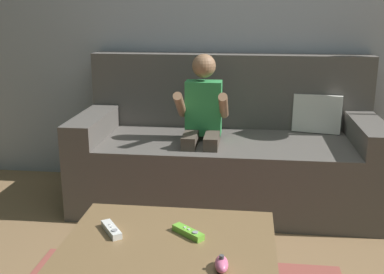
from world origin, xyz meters
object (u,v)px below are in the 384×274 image
at_px(person_seated_on_couch, 202,124).
at_px(game_remote_lime_near_edge, 188,232).
at_px(couch, 227,153).
at_px(nunchuk_pink, 222,264).
at_px(coffee_table, 169,252).
at_px(game_remote_white_far_corner, 111,230).

relative_size(person_seated_on_couch, game_remote_lime_near_edge, 7.38).
distance_m(couch, nunchuk_pink, 1.56).
height_order(coffee_table, nunchuk_pink, nunchuk_pink).
relative_size(person_seated_on_couch, nunchuk_pink, 10.24).
bearing_deg(game_remote_white_far_corner, couch, 74.37).
bearing_deg(game_remote_lime_near_edge, couch, 86.28).
relative_size(couch, person_seated_on_couch, 1.94).
bearing_deg(person_seated_on_couch, game_remote_white_far_corner, -101.13).
height_order(coffee_table, game_remote_lime_near_edge, game_remote_lime_near_edge).
bearing_deg(couch, person_seated_on_couch, -128.65).
bearing_deg(game_remote_white_far_corner, nunchuk_pink, -26.00).
bearing_deg(game_remote_lime_near_edge, game_remote_white_far_corner, -177.51).
height_order(coffee_table, game_remote_white_far_corner, game_remote_white_far_corner).
height_order(person_seated_on_couch, game_remote_lime_near_edge, person_seated_on_couch).
bearing_deg(person_seated_on_couch, coffee_table, -90.06).
height_order(game_remote_lime_near_edge, nunchuk_pink, nunchuk_pink).
distance_m(couch, game_remote_white_far_corner, 1.40).
height_order(couch, nunchuk_pink, couch).
distance_m(game_remote_lime_near_edge, nunchuk_pink, 0.26).
distance_m(couch, person_seated_on_couch, 0.34).
xyz_separation_m(person_seated_on_couch, coffee_table, (-0.00, -1.20, -0.18)).
relative_size(couch, game_remote_white_far_corner, 13.83).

